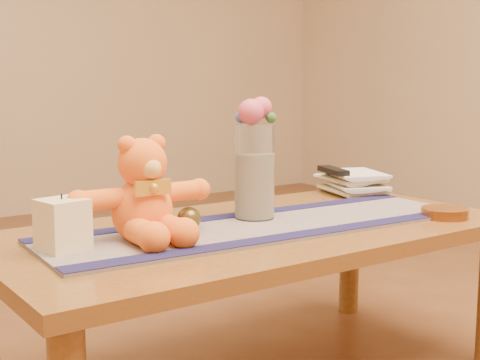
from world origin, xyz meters
TOP-DOWN VIEW (x-y plane):
  - coffee_table_top at (0.00, 0.00)m, footprint 1.40×0.70m
  - table_leg_br at (0.64, 0.29)m, footprint 0.07×0.07m
  - persian_runner at (0.01, -0.02)m, footprint 1.22×0.41m
  - runner_border_near at (0.01, -0.17)m, footprint 1.20×0.12m
  - runner_border_far at (0.02, 0.12)m, footprint 1.20×0.12m
  - teddy_bear at (-0.32, 0.03)m, footprint 0.35×0.29m
  - pillar_candle at (-0.52, 0.03)m, footprint 0.11×0.11m
  - candle_wick at (-0.52, 0.03)m, footprint 0.00×0.00m
  - glass_vase at (0.04, 0.06)m, footprint 0.11×0.11m
  - potpourri_fill at (0.04, 0.06)m, footprint 0.09×0.09m
  - rose_left at (0.02, 0.05)m, footprint 0.07×0.07m
  - rose_right at (0.07, 0.06)m, footprint 0.06×0.06m
  - blue_flower_back at (0.05, 0.09)m, footprint 0.04×0.04m
  - blue_flower_side at (0.01, 0.08)m, footprint 0.04×0.04m
  - leaf_sprig at (0.08, 0.04)m, footprint 0.03×0.03m
  - bronze_ball at (-0.19, 0.03)m, footprint 0.07×0.07m
  - book_bottom at (0.51, 0.25)m, footprint 0.22×0.26m
  - book_lower at (0.51, 0.24)m, footprint 0.24×0.27m
  - book_upper at (0.50, 0.25)m, footprint 0.21×0.25m
  - book_top at (0.51, 0.25)m, footprint 0.23×0.27m
  - tv_remote at (0.50, 0.24)m, footprint 0.09×0.17m
  - amber_dish at (0.51, -0.22)m, footprint 0.17×0.17m

SIDE VIEW (x-z plane):
  - table_leg_br at x=0.64m, z-range 0.00..0.41m
  - coffee_table_top at x=0.00m, z-range 0.41..0.45m
  - persian_runner at x=0.01m, z-range 0.45..0.46m
  - runner_border_near at x=0.01m, z-range 0.46..0.46m
  - runner_border_far at x=0.02m, z-range 0.46..0.46m
  - book_bottom at x=0.51m, z-range 0.45..0.47m
  - amber_dish at x=0.51m, z-range 0.45..0.48m
  - book_lower at x=0.51m, z-range 0.47..0.49m
  - bronze_ball at x=-0.19m, z-range 0.46..0.52m
  - book_upper at x=0.50m, z-range 0.49..0.51m
  - pillar_candle at x=-0.52m, z-range 0.46..0.57m
  - book_top at x=0.51m, z-range 0.51..0.53m
  - tv_remote at x=0.50m, z-range 0.53..0.54m
  - potpourri_fill at x=0.04m, z-range 0.46..0.64m
  - teddy_bear at x=-0.32m, z-range 0.46..0.69m
  - candle_wick at x=-0.52m, z-range 0.57..0.59m
  - glass_vase at x=0.04m, z-range 0.46..0.72m
  - leaf_sprig at x=0.08m, z-range 0.72..0.75m
  - blue_flower_side at x=0.01m, z-range 0.72..0.76m
  - blue_flower_back at x=0.05m, z-range 0.72..0.77m
  - rose_left at x=0.02m, z-range 0.72..0.79m
  - rose_right at x=0.07m, z-range 0.73..0.79m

